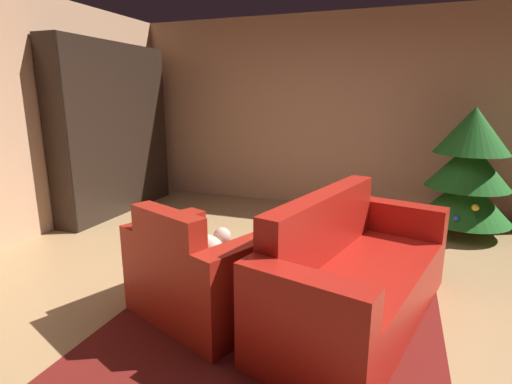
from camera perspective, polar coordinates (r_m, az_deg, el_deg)
The scene contains 10 objects.
ground_plane at distance 3.26m, azimuth 5.37°, elevation -15.17°, with size 7.51×7.51×0.00m, color tan.
wall_back at distance 5.78m, azimuth 13.24°, elevation 10.94°, with size 6.38×0.06×2.66m, color tan.
area_rug at distance 3.10m, azimuth 3.48°, elevation -16.76°, with size 2.23×2.42×0.01m, color #601612.
bookshelf_unit at distance 5.82m, azimuth -18.66°, elevation 8.19°, with size 0.34×1.99×2.23m.
armchair_red at distance 2.95m, azimuth -8.31°, elevation -11.80°, with size 1.16×0.99×0.85m.
couch_red at distance 2.98m, azimuth 13.79°, elevation -11.83°, with size 1.24×2.02×0.89m.
coffee_table at distance 3.02m, azimuth 1.49°, elevation -9.99°, with size 0.61×0.61×0.40m.
book_stack_on_table at distance 3.04m, azimuth 1.83°, elevation -8.32°, with size 0.20×0.16×0.06m.
bottle_on_table at distance 2.96m, azimuth 4.79°, elevation -7.10°, with size 0.07×0.07×0.31m.
decorated_tree at distance 5.08m, azimuth 28.08°, elevation 2.76°, with size 1.00×1.00×1.45m.
Camera 1 is at (0.69, -2.78, 1.57)m, focal length 27.99 mm.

